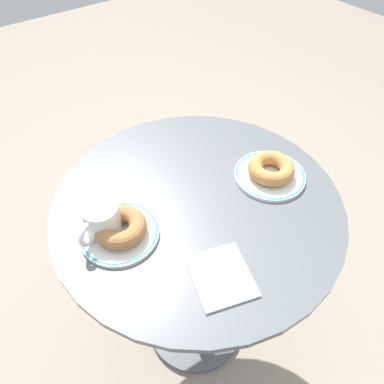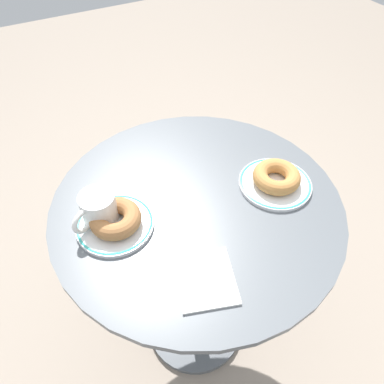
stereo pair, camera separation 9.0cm
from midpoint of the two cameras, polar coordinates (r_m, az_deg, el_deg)
The scene contains 8 objects.
ground_plane at distance 1.59m, azimuth 2.22°, elevation -20.72°, with size 7.00×7.00×0.02m, color gray.
cafe_table at distance 1.10m, azimuth 3.05°, elevation -9.65°, with size 0.74×0.74×0.77m.
plate_left at distance 0.87m, azimuth -9.23°, elevation -5.23°, with size 0.19×0.19×0.01m.
plate_right at distance 0.98m, azimuth 15.62°, elevation 1.19°, with size 0.19×0.19×0.01m.
donut_cinnamon at distance 0.84m, azimuth -9.10°, elevation -4.33°, with size 0.12×0.12×0.04m, color #A36B3D.
donut_old_fashioned at distance 0.97m, azimuth 15.91°, elevation 2.22°, with size 0.12×0.12×0.04m, color #BC7F42.
paper_napkin at distance 0.78m, azimuth 5.56°, elevation -13.74°, with size 0.12×0.14×0.01m, color white.
coffee_mug at distance 0.85m, azimuth -11.79°, elevation -2.94°, with size 0.12×0.08×0.09m.
Camera 2 is at (-0.30, -0.53, 1.45)m, focal length 33.61 mm.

